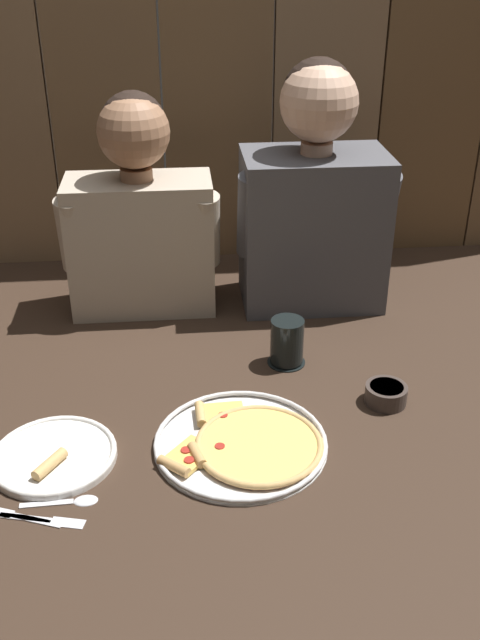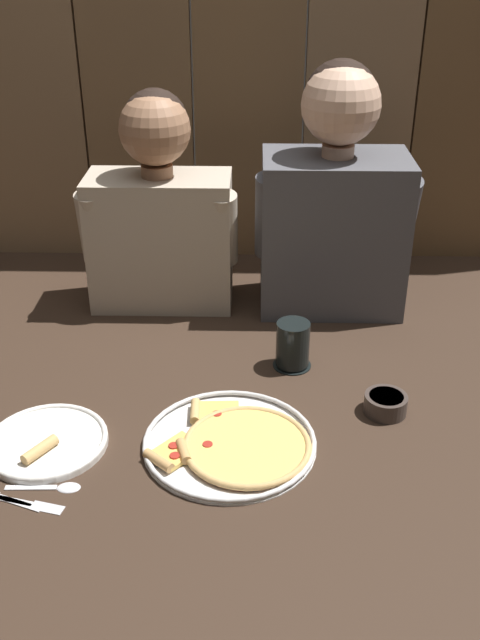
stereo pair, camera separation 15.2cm
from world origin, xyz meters
TOP-DOWN VIEW (x-y plane):
  - ground_plane at (0.00, 0.00)m, footprint 3.20×3.20m
  - pizza_tray at (-0.01, -0.10)m, footprint 0.35×0.35m
  - dinner_plate at (-0.39, -0.10)m, footprint 0.24×0.24m
  - drinking_glass at (0.11, 0.21)m, footprint 0.09×0.09m
  - dipping_bowl at (0.30, 0.03)m, footprint 0.09×0.09m
  - table_fork at (-0.42, -0.25)m, footprint 0.13×0.06m
  - table_knife at (-0.39, -0.26)m, footprint 0.15×0.05m
  - table_spoon at (-0.34, -0.22)m, footprint 0.14×0.03m
  - diner_left at (-0.22, 0.53)m, footprint 0.41×0.19m
  - diner_right at (0.22, 0.53)m, footprint 0.41×0.23m
  - wooden_backdrop_wall at (0.00, 0.87)m, footprint 2.19×0.03m

SIDE VIEW (x-z plane):
  - ground_plane at x=0.00m, z-range 0.00..0.00m
  - table_knife at x=-0.39m, z-range 0.00..0.00m
  - table_fork at x=-0.42m, z-range 0.00..0.01m
  - table_spoon at x=-0.34m, z-range 0.00..0.01m
  - dinner_plate at x=-0.39m, z-range -0.01..0.03m
  - pizza_tray at x=-0.01m, z-range 0.00..0.02m
  - dipping_bowl at x=0.30m, z-range 0.00..0.04m
  - drinking_glass at x=0.11m, z-range 0.00..0.11m
  - diner_left at x=-0.22m, z-range -0.02..0.55m
  - diner_right at x=0.22m, z-range -0.03..0.61m
  - wooden_backdrop_wall at x=0.00m, z-range 0.00..1.18m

